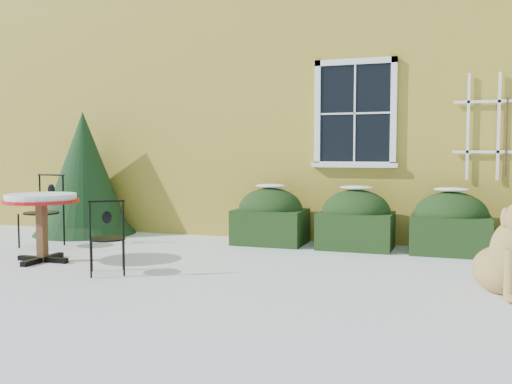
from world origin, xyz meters
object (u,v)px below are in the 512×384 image
at_px(bistro_table, 41,205).
at_px(patio_chair_near, 107,237).
at_px(evergreen_shrub, 84,185).
at_px(patio_chair_far, 43,210).
at_px(dog, 511,256).

distance_m(bistro_table, patio_chair_near, 1.31).
relative_size(bistro_table, patio_chair_near, 1.08).
bearing_deg(evergreen_shrub, patio_chair_far, -80.78).
bearing_deg(bistro_table, patio_chair_far, 128.47).
height_order(evergreen_shrub, dog, evergreen_shrub).
xyz_separation_m(patio_chair_near, dog, (4.26, 0.44, -0.04)).
xyz_separation_m(evergreen_shrub, dog, (6.48, -2.22, -0.45)).
relative_size(patio_chair_near, dog, 0.80).
bearing_deg(dog, patio_chair_far, 152.95).
height_order(patio_chair_near, patio_chair_far, patio_chair_far).
relative_size(patio_chair_far, dog, 0.99).
distance_m(patio_chair_near, patio_chair_far, 2.44).
relative_size(evergreen_shrub, patio_chair_near, 2.41).
height_order(patio_chair_far, dog, patio_chair_far).
xyz_separation_m(bistro_table, patio_chair_far, (-0.80, 1.00, -0.19)).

